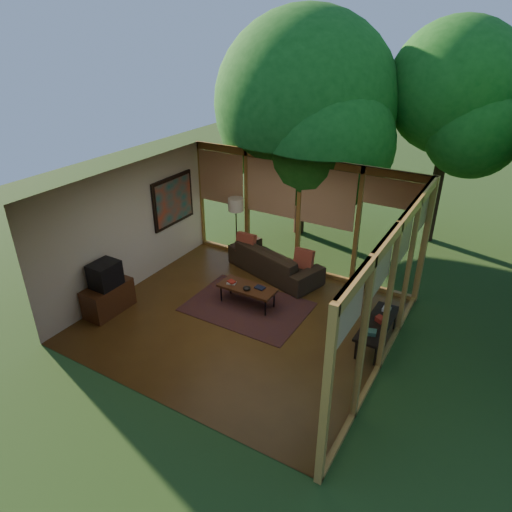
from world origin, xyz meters
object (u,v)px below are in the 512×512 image
Objects in this scene: coffee_table at (247,288)px; side_console at (372,323)px; sofa at (275,261)px; floor_lamp at (236,208)px; media_cabinet at (108,298)px; television at (105,275)px.

side_console is (2.59, 0.09, 0.02)m from coffee_table.
coffee_table is at bearing -177.93° from side_console.
floor_lamp is at bearing 14.99° from sofa.
floor_lamp reaches higher than sofa.
floor_lamp is at bearing 159.82° from side_console.
sofa reaches higher than side_console.
television is (0.02, 0.00, 0.55)m from media_cabinet.
side_console is at bearing 2.07° from coffee_table.
sofa is at bearing 55.35° from television.
media_cabinet is 0.55m from television.
television is 5.16m from side_console.
side_console is at bearing 19.39° from media_cabinet.
floor_lamp is 2.17m from coffee_table.
coffee_table is (2.26, 1.62, -0.46)m from television.
coffee_table is at bearing 112.77° from sofa.
side_console is at bearing -20.18° from floor_lamp.
side_console is (4.87, 1.71, 0.11)m from media_cabinet.
television is at bearing -160.54° from side_console.
media_cabinet is at bearing -160.61° from side_console.
media_cabinet is 1.82× the size of television.
sofa is 1.46m from coffee_table.
floor_lamp is 1.38× the size of coffee_table.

